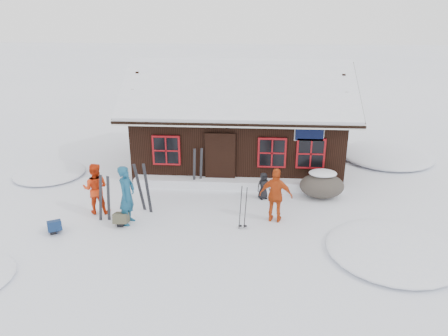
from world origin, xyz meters
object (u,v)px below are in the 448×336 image
at_px(skier_orange_right, 276,195).
at_px(skier_teal, 127,195).
at_px(boulder, 322,185).
at_px(backpack_blue, 55,228).
at_px(backpack_olive, 122,220).
at_px(ski_poles, 243,208).
at_px(skier_orange_left, 96,188).
at_px(ski_pair_left, 105,199).
at_px(skier_crouched, 263,186).

bearing_deg(skier_orange_right, skier_teal, 17.38).
relative_size(skier_orange_right, boulder, 1.13).
distance_m(skier_teal, backpack_blue, 2.34).
relative_size(skier_orange_right, backpack_olive, 3.14).
relative_size(ski_poles, backpack_olive, 2.55).
bearing_deg(skier_teal, skier_orange_left, 72.86).
bearing_deg(backpack_blue, skier_orange_right, -18.76).
bearing_deg(ski_poles, ski_pair_left, 177.01).
height_order(ski_poles, backpack_blue, ski_poles).
relative_size(backpack_blue, backpack_olive, 0.94).
relative_size(ski_pair_left, ski_poles, 1.11).
height_order(skier_orange_left, ski_poles, skier_orange_left).
distance_m(boulder, backpack_olive, 6.96).
height_order(skier_orange_right, skier_crouched, skier_orange_right).
bearing_deg(backpack_blue, backpack_olive, -10.80).
relative_size(skier_teal, boulder, 1.22).
xyz_separation_m(skier_teal, ski_pair_left, (-0.76, 0.12, -0.20)).
bearing_deg(boulder, ski_pair_left, -162.24).
xyz_separation_m(skier_orange_left, backpack_blue, (-0.85, -1.39, -0.71)).
xyz_separation_m(ski_pair_left, backpack_olive, (0.56, -0.25, -0.59)).
xyz_separation_m(skier_orange_right, ski_poles, (-1.01, -0.56, -0.21)).
xyz_separation_m(skier_crouched, backpack_olive, (-4.43, -2.23, -0.33)).
bearing_deg(backpack_olive, backpack_blue, -165.63).
bearing_deg(backpack_olive, boulder, 17.40).
bearing_deg(ski_pair_left, skier_orange_right, 9.32).
distance_m(skier_crouched, ski_poles, 2.31).
bearing_deg(ski_poles, skier_teal, 178.31).
distance_m(skier_orange_left, ski_pair_left, 0.72).
xyz_separation_m(skier_crouched, boulder, (2.06, 0.28, -0.02)).
xyz_separation_m(boulder, backpack_blue, (-8.36, -3.11, -0.32)).
bearing_deg(skier_orange_right, ski_pair_left, 15.30).
xyz_separation_m(skier_orange_left, skier_crouched, (5.45, 1.45, -0.37)).
xyz_separation_m(boulder, ski_poles, (-2.71, -2.48, 0.22)).
height_order(skier_orange_right, backpack_olive, skier_orange_right).
relative_size(skier_teal, skier_orange_right, 1.08).
height_order(skier_orange_right, boulder, skier_orange_right).
bearing_deg(ski_poles, skier_orange_left, 170.99).
bearing_deg(skier_crouched, skier_orange_left, 172.92).
relative_size(skier_orange_left, skier_crouched, 1.76).
distance_m(skier_orange_right, backpack_olive, 4.87).
bearing_deg(skier_crouched, backpack_blue, -177.69).
bearing_deg(skier_orange_left, boulder, -172.36).
distance_m(skier_crouched, boulder, 2.08).
xyz_separation_m(skier_orange_right, skier_crouched, (-0.35, 1.65, -0.40)).
relative_size(ski_pair_left, backpack_olive, 2.83).
bearing_deg(skier_orange_right, backpack_blue, 21.88).
relative_size(skier_teal, backpack_blue, 3.59).
distance_m(skier_orange_left, ski_poles, 4.86).
relative_size(skier_teal, skier_crouched, 1.96).
bearing_deg(ski_poles, backpack_olive, -179.70).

